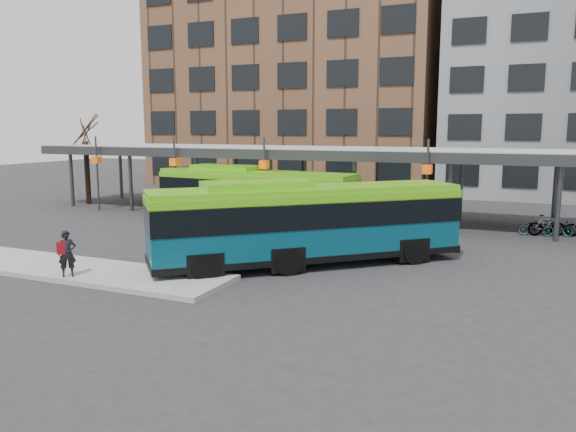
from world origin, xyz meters
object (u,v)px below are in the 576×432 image
object	(u,v)px
bus_front	(306,221)
bus_rear	(254,194)
tree	(87,169)
pedestrian	(67,253)

from	to	relation	value
bus_front	bus_rear	distance (m)	10.04
bus_rear	tree	bearing A→B (deg)	174.88
tree	bus_front	distance (m)	23.37
tree	bus_front	world-z (taller)	tree
pedestrian	tree	bearing A→B (deg)	85.07
tree	pedestrian	size ratio (longest dim) A/B	3.41
bus_rear	bus_front	bearing A→B (deg)	-45.96
bus_front	pedestrian	world-z (taller)	bus_front
bus_rear	pedestrian	bearing A→B (deg)	-86.75
pedestrian	bus_rear	bearing A→B (deg)	41.81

